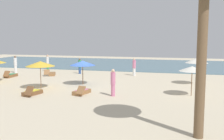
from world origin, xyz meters
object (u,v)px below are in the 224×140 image
lounger_1 (52,74)px  lounger_2 (82,92)px  umbrella_2 (192,69)px  person_2 (15,64)px  umbrella_4 (83,63)px  person_4 (134,67)px  person_0 (48,63)px  person_1 (80,66)px  lounger_0 (11,75)px  lounger_4 (32,93)px  person_3 (113,82)px  umbrella_3 (197,61)px  umbrella_1 (40,64)px

lounger_1 → lounger_2: bearing=-50.8°
umbrella_2 → person_2: bearing=159.3°
umbrella_4 → person_4: size_ratio=1.19×
person_0 → person_1: size_ratio=1.15×
lounger_0 → lounger_4: bearing=-46.2°
lounger_0 → lounger_2: 11.18m
umbrella_2 → person_2: (-18.55, 7.02, -0.92)m
lounger_2 → person_3: bearing=-0.7°
umbrella_2 → lounger_2: size_ratio=1.15×
lounger_0 → lounger_2: (9.69, -5.57, -0.00)m
lounger_0 → person_4: bearing=19.3°
lounger_2 → umbrella_3: bearing=36.6°
lounger_2 → person_2: size_ratio=0.93×
lounger_4 → person_2: size_ratio=0.91×
person_1 → person_2: 7.25m
lounger_1 → person_1: size_ratio=1.06×
umbrella_2 → umbrella_3: 4.60m
lounger_4 → person_3: size_ratio=0.93×
umbrella_1 → lounger_0: umbrella_1 is taller
umbrella_2 → lounger_4: umbrella_2 is taller
umbrella_2 → person_2: size_ratio=1.08×
umbrella_3 → lounger_1: (-14.31, 1.74, -1.88)m
lounger_1 → lounger_0: bearing=-148.0°
lounger_0 → lounger_4: size_ratio=0.96×
lounger_1 → lounger_4: lounger_4 is taller
lounger_0 → person_4: person_4 is taller
umbrella_2 → lounger_1: bearing=155.5°
umbrella_3 → lounger_1: 14.54m
lounger_2 → person_4: size_ratio=0.98×
lounger_4 → umbrella_4: bearing=66.8°
lounger_4 → lounger_2: bearing=19.3°
lounger_1 → lounger_4: size_ratio=1.03×
umbrella_4 → person_3: umbrella_4 is taller
lounger_2 → person_1: 10.35m
lounger_1 → person_2: 4.88m
lounger_2 → umbrella_2: bearing=10.6°
umbrella_3 → umbrella_1: bearing=-157.6°
umbrella_3 → person_3: (-5.73, -6.00, -1.09)m
person_2 → person_4: 13.18m
umbrella_3 → person_0: umbrella_3 is taller
lounger_1 → lounger_4: (3.03, -8.84, 0.01)m
lounger_1 → person_2: person_2 is taller
lounger_0 → person_0: size_ratio=0.86×
lounger_2 → person_2: 13.90m
lounger_4 → person_3: 5.72m
umbrella_4 → person_1: 6.65m
umbrella_1 → umbrella_3: bearing=22.4°
lounger_0 → person_2: person_2 is taller
lounger_2 → person_0: 13.37m
lounger_1 → person_1: 3.13m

